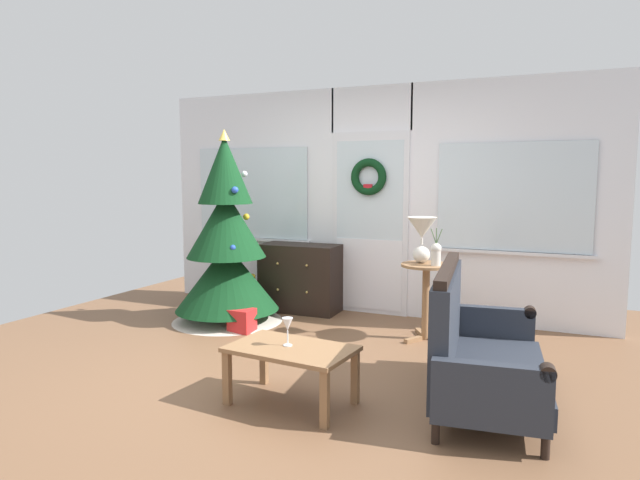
{
  "coord_description": "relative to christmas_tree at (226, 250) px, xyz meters",
  "views": [
    {
      "loc": [
        2.01,
        -3.88,
        1.56
      ],
      "look_at": [
        0.05,
        0.55,
        1.0
      ],
      "focal_mm": 31.12,
      "sensor_mm": 36.0,
      "label": 1
    }
  ],
  "objects": [
    {
      "name": "table_lamp",
      "position": [
        2.05,
        0.24,
        0.25
      ],
      "size": [
        0.28,
        0.28,
        0.44
      ],
      "color": "silver",
      "rests_on": "side_table"
    },
    {
      "name": "dresser_cabinet",
      "position": [
        0.53,
        0.72,
        -0.38
      ],
      "size": [
        0.91,
        0.46,
        0.78
      ],
      "color": "black",
      "rests_on": "ground"
    },
    {
      "name": "coffee_table",
      "position": [
        1.63,
        -1.68,
        -0.42
      ],
      "size": [
        0.88,
        0.59,
        0.4
      ],
      "color": "#8E6642",
      "rests_on": "ground"
    },
    {
      "name": "wine_glass",
      "position": [
        1.59,
        -1.67,
        -0.22
      ],
      "size": [
        0.08,
        0.08,
        0.2
      ],
      "color": "silver",
      "rests_on": "coffee_table"
    },
    {
      "name": "back_wall_with_door",
      "position": [
        1.28,
        1.01,
        0.51
      ],
      "size": [
        5.2,
        0.19,
        2.55
      ],
      "color": "white",
      "rests_on": "ground"
    },
    {
      "name": "flower_vase",
      "position": [
        2.21,
        0.14,
        0.08
      ],
      "size": [
        0.11,
        0.1,
        0.35
      ],
      "color": "beige",
      "rests_on": "side_table"
    },
    {
      "name": "christmas_tree",
      "position": [
        0.0,
        0.0,
        0.0
      ],
      "size": [
        1.19,
        1.19,
        2.05
      ],
      "color": "#4C331E",
      "rests_on": "ground"
    },
    {
      "name": "gift_box",
      "position": [
        0.37,
        -0.3,
        -0.65
      ],
      "size": [
        0.23,
        0.21,
        0.23
      ],
      "primitive_type": "cube",
      "color": "red",
      "rests_on": "ground"
    },
    {
      "name": "settee_sofa",
      "position": [
        2.76,
        -1.15,
        -0.39
      ],
      "size": [
        0.87,
        1.56,
        0.96
      ],
      "color": "black",
      "rests_on": "ground"
    },
    {
      "name": "side_table",
      "position": [
        2.11,
        0.2,
        -0.25
      ],
      "size": [
        0.5,
        0.48,
        0.73
      ],
      "color": "#8E6642",
      "rests_on": "ground"
    },
    {
      "name": "ground_plane",
      "position": [
        1.28,
        -1.07,
        -0.77
      ],
      "size": [
        6.76,
        6.76,
        0.0
      ],
      "primitive_type": "plane",
      "color": "brown"
    }
  ]
}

